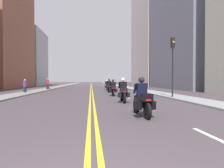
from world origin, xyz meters
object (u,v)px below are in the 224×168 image
Objects in this scene: motorcycle_1 at (123,92)px; motorcycle_3 at (109,87)px; motorcycle_2 at (113,89)px; pedestrian_1 at (47,84)px; motorcycle_0 at (142,100)px; pedestrian_0 at (25,86)px; motorcycle_4 at (107,86)px; pedestrian_2 at (48,84)px; traffic_light_near at (173,57)px.

motorcycle_1 is 0.99× the size of motorcycle_3.
pedestrian_1 reaches higher than motorcycle_2.
motorcycle_0 is 0.99× the size of motorcycle_2.
pedestrian_0 is at bearing 120.39° from motorcycle_0.
motorcycle_4 is 1.23× the size of pedestrian_1.
pedestrian_0 is 9.28m from pedestrian_2.
traffic_light_near is (4.40, -8.50, 2.74)m from motorcycle_3.
motorcycle_3 is 0.44× the size of traffic_light_near.
motorcycle_1 is at bearing 0.39° from pedestrian_2.
motorcycle_2 is 15.30m from pedestrian_1.
pedestrian_0 is (-9.53, 14.79, 0.17)m from motorcycle_0.
traffic_light_near is (4.48, 2.22, 2.74)m from motorcycle_1.
motorcycle_3 reaches higher than motorcycle_4.
traffic_light_near is at bearing 89.68° from pedestrian_1.
motorcycle_1 is 1.00× the size of motorcycle_2.
motorcycle_4 is (0.31, 20.70, 0.00)m from motorcycle_0.
pedestrian_0 is at bearing -146.09° from motorcycle_4.
motorcycle_0 is 17.60m from pedestrian_0.
traffic_light_near reaches higher than motorcycle_1.
motorcycle_4 is at bearing 91.08° from motorcycle_2.
pedestrian_2 reaches higher than motorcycle_4.
motorcycle_2 is at bearing 8.48° from pedestrian_2.
traffic_light_near reaches higher than motorcycle_3.
motorcycle_2 is 1.25× the size of pedestrian_2.
traffic_light_near is 20.77m from pedestrian_1.
motorcycle_2 is 5.29m from motorcycle_3.
pedestrian_2 is (-9.29, 3.36, 0.23)m from motorcycle_4.
traffic_light_near is (4.55, 7.24, 2.74)m from motorcycle_0.
pedestrian_0 is (-14.08, 7.56, -2.57)m from traffic_light_near.
traffic_light_near reaches higher than pedestrian_2.
motorcycle_1 is 19.99m from pedestrian_1.
motorcycle_0 is 1.33× the size of pedestrian_0.
pedestrian_0 is 0.93× the size of pedestrian_2.
traffic_light_near is at bearing -69.57° from motorcycle_4.
motorcycle_4 is 9.88m from pedestrian_2.
motorcycle_3 reaches higher than motorcycle_0.
motorcycle_4 is (0.24, 15.68, -0.00)m from motorcycle_1.
motorcycle_3 reaches higher than motorcycle_2.
motorcycle_3 is at bearing 100.63° from pedestrian_1.
motorcycle_1 is at bearing -86.90° from motorcycle_2.
pedestrian_1 reaches higher than motorcycle_0.
motorcycle_4 is 11.48m from pedestrian_0.
motorcycle_2 is 10.50m from pedestrian_0.
motorcycle_1 is 1.19× the size of pedestrian_1.
motorcycle_1 is (0.07, 5.02, 0.01)m from motorcycle_0.
motorcycle_1 is 5.70m from traffic_light_near.
motorcycle_4 is at bearing 88.06° from motorcycle_3.
motorcycle_3 is 1.26× the size of pedestrian_2.
motorcycle_0 reaches higher than pedestrian_0.
motorcycle_3 is at bearing -88.86° from motorcycle_4.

